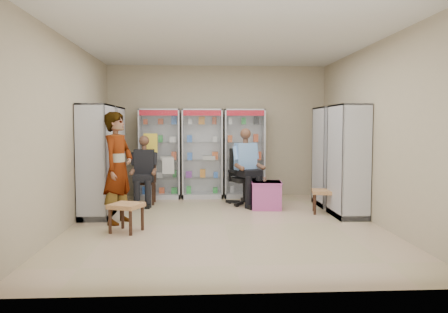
{
  "coord_description": "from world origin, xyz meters",
  "views": [
    {
      "loc": [
        -0.41,
        -7.1,
        1.62
      ],
      "look_at": [
        0.03,
        0.7,
        1.07
      ],
      "focal_mm": 35.0,
      "sensor_mm": 36.0,
      "label": 1
    }
  ],
  "objects": [
    {
      "name": "pink_trunk",
      "position": [
        0.89,
        1.31,
        0.27
      ],
      "size": [
        0.61,
        0.59,
        0.54
      ],
      "primitive_type": "cube",
      "rotation": [
        0.0,
        0.0,
        -0.09
      ],
      "color": "#B54897",
      "rests_on": "floor"
    },
    {
      "name": "seated_customer",
      "position": [
        -1.55,
        1.95,
        0.67
      ],
      "size": [
        0.44,
        0.6,
        1.34
      ],
      "primitive_type": null,
      "color": "black",
      "rests_on": "floor"
    },
    {
      "name": "floor",
      "position": [
        0.0,
        0.0,
        0.0
      ],
      "size": [
        6.0,
        6.0,
        0.0
      ],
      "primitive_type": "plane",
      "color": "tan",
      "rests_on": "ground"
    },
    {
      "name": "seated_shopkeeper",
      "position": [
        0.52,
        1.78,
        0.74
      ],
      "size": [
        0.69,
        0.8,
        1.47
      ],
      "primitive_type": null,
      "rotation": [
        0.0,
        0.0,
        0.35
      ],
      "color": "#76A7EB",
      "rests_on": "floor"
    },
    {
      "name": "cabinet_right_far",
      "position": [
        2.23,
        1.6,
        1.0
      ],
      "size": [
        0.9,
        0.5,
        2.0
      ],
      "primitive_type": "cube",
      "rotation": [
        0.0,
        0.0,
        1.57
      ],
      "color": "#B0B3B7",
      "rests_on": "floor"
    },
    {
      "name": "wooden_chair",
      "position": [
        -1.55,
        2.0,
        0.47
      ],
      "size": [
        0.42,
        0.42,
        0.94
      ],
      "primitive_type": "cube",
      "color": "black",
      "rests_on": "floor"
    },
    {
      "name": "cabinet_left_far",
      "position": [
        -2.23,
        1.8,
        1.0
      ],
      "size": [
        0.9,
        0.5,
        2.0
      ],
      "primitive_type": "cube",
      "rotation": [
        0.0,
        0.0,
        -1.57
      ],
      "color": "silver",
      "rests_on": "floor"
    },
    {
      "name": "standing_man",
      "position": [
        -1.77,
        0.2,
        0.93
      ],
      "size": [
        0.65,
        0.79,
        1.86
      ],
      "primitive_type": "imported",
      "rotation": [
        0.0,
        0.0,
        1.21
      ],
      "color": "gray",
      "rests_on": "floor"
    },
    {
      "name": "cabinet_back_left",
      "position": [
        -1.3,
        2.73,
        1.0
      ],
      "size": [
        0.9,
        0.5,
        2.0
      ],
      "primitive_type": "cube",
      "color": "#B1B3B9",
      "rests_on": "floor"
    },
    {
      "name": "cabinet_right_near",
      "position": [
        2.23,
        0.5,
        1.0
      ],
      "size": [
        0.9,
        0.5,
        2.0
      ],
      "primitive_type": "cube",
      "rotation": [
        0.0,
        0.0,
        1.57
      ],
      "color": "silver",
      "rests_on": "floor"
    },
    {
      "name": "cabinet_back_mid",
      "position": [
        -0.35,
        2.73,
        1.0
      ],
      "size": [
        0.9,
        0.5,
        2.0
      ],
      "primitive_type": "cube",
      "color": "silver",
      "rests_on": "floor"
    },
    {
      "name": "cabinet_left_near",
      "position": [
        -2.23,
        0.7,
        1.0
      ],
      "size": [
        0.9,
        0.5,
        2.0
      ],
      "primitive_type": "cube",
      "rotation": [
        0.0,
        0.0,
        -1.57
      ],
      "color": "silver",
      "rests_on": "floor"
    },
    {
      "name": "woven_stool_a",
      "position": [
        1.9,
        0.83,
        0.22
      ],
      "size": [
        0.51,
        0.51,
        0.43
      ],
      "primitive_type": "cube",
      "rotation": [
        0.0,
        0.0,
        -0.21
      ],
      "color": "#AC8E48",
      "rests_on": "floor"
    },
    {
      "name": "room_shell",
      "position": [
        0.0,
        0.0,
        1.97
      ],
      "size": [
        5.02,
        6.02,
        3.01
      ],
      "color": "tan",
      "rests_on": "ground"
    },
    {
      "name": "office_chair",
      "position": [
        0.52,
        1.83,
        0.58
      ],
      "size": [
        0.81,
        0.81,
        1.16
      ],
      "primitive_type": "cube",
      "rotation": [
        0.0,
        0.0,
        0.35
      ],
      "color": "black",
      "rests_on": "floor"
    },
    {
      "name": "cabinet_back_right",
      "position": [
        0.6,
        2.73,
        1.0
      ],
      "size": [
        0.9,
        0.5,
        2.0
      ],
      "primitive_type": "cube",
      "color": "silver",
      "rests_on": "floor"
    },
    {
      "name": "tea_glass",
      "position": [
        0.87,
        1.37,
        0.58
      ],
      "size": [
        0.07,
        0.07,
        0.09
      ],
      "primitive_type": "cylinder",
      "color": "#542407",
      "rests_on": "pink_trunk"
    },
    {
      "name": "woven_stool_b",
      "position": [
        -1.53,
        -0.44,
        0.22
      ],
      "size": [
        0.57,
        0.57,
        0.44
      ],
      "primitive_type": "cube",
      "rotation": [
        0.0,
        0.0,
        -0.38
      ],
      "color": "olive",
      "rests_on": "floor"
    }
  ]
}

